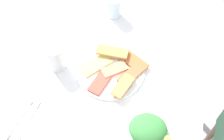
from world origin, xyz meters
The scene contains 9 objects.
ground_plane centered at (0.00, 0.00, 0.00)m, with size 6.00×6.00×0.00m, color #AAA1A5.
dining_table centered at (0.00, 0.00, 0.67)m, with size 1.01×0.78×0.77m.
pide_platter centered at (-0.02, -0.01, 0.78)m, with size 0.30×0.31×0.04m.
salad_plate_rice centered at (0.21, 0.19, 0.79)m, with size 0.24×0.24×0.07m.
soda_can centered at (0.02, -0.24, 0.83)m, with size 0.07×0.07×0.12m, color silver.
drinking_glass centered at (-0.35, -0.09, 0.82)m, with size 0.07×0.07×0.11m, color silver.
paper_napkin centered at (0.30, -0.28, 0.77)m, with size 0.13×0.13×0.00m, color white.
fork centered at (0.30, -0.30, 0.77)m, with size 0.19×0.02×0.01m, color silver.
spoon centered at (0.30, -0.26, 0.77)m, with size 0.20×0.02×0.01m, color silver.
Camera 1 is at (0.63, 0.17, 1.77)m, focal length 44.81 mm.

